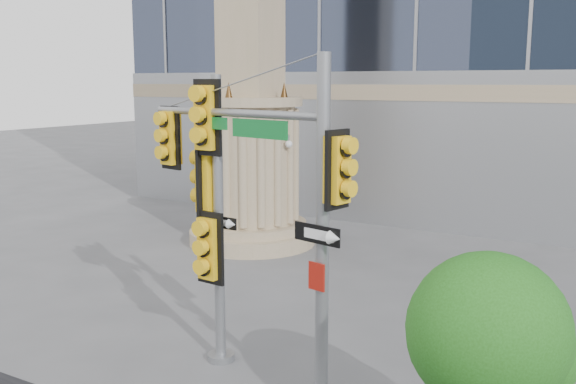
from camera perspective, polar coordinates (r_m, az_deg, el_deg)
The scene contains 4 objects.
monument at distance 21.98m, azimuth -3.31°, elevation 9.53°, with size 4.40×4.40×16.60m.
main_signal_pole at distance 11.06m, azimuth -1.29°, elevation 0.15°, with size 4.64×1.39×6.07m.
secondary_signal_pole at distance 12.55m, azimuth -6.83°, elevation -0.54°, with size 0.99×0.79×5.75m.
street_tree at distance 9.08m, azimuth 17.57°, elevation -12.38°, with size 2.20×2.15×3.43m.
Camera 1 is at (6.12, -9.33, 5.62)m, focal length 40.00 mm.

